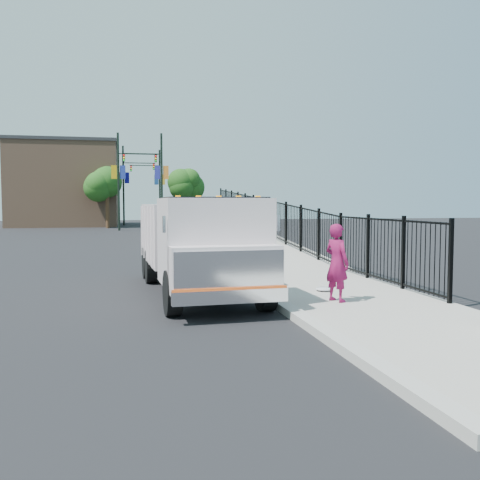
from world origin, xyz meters
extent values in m
plane|color=black|center=(0.00, 0.00, 0.00)|extent=(120.00, 120.00, 0.00)
cube|color=#9E998E|center=(1.93, -2.00, 0.06)|extent=(3.55, 12.00, 0.12)
cube|color=#ADAAA3|center=(0.00, -2.00, 0.08)|extent=(0.30, 12.00, 0.16)
cube|color=#9E998E|center=(2.12, 16.00, 0.00)|extent=(3.95, 24.06, 3.19)
cube|color=black|center=(3.55, 12.00, 0.90)|extent=(0.10, 28.00, 1.80)
cube|color=black|center=(-1.52, 1.39, 0.52)|extent=(1.22, 6.41, 0.21)
cube|color=silver|center=(-1.42, -0.77, 1.45)|extent=(2.29, 2.16, 1.88)
cube|color=silver|center=(-1.37, -1.94, 0.98)|extent=(2.23, 0.75, 0.94)
cube|color=silver|center=(-1.35, -2.28, 0.98)|extent=(2.16, 0.17, 0.80)
cube|color=silver|center=(-1.35, -2.36, 0.52)|extent=(2.26, 0.27, 0.26)
cube|color=#E15119|center=(-1.35, -2.36, 0.66)|extent=(2.25, 0.15, 0.06)
cube|color=black|center=(-1.41, -1.00, 2.02)|extent=(2.12, 1.31, 0.80)
cube|color=silver|center=(-1.57, 2.61, 1.45)|extent=(2.42, 4.03, 1.59)
cube|color=silver|center=(-2.55, -1.75, 1.88)|extent=(0.06, 0.06, 0.33)
cube|color=silver|center=(-0.21, -1.65, 1.88)|extent=(0.06, 0.06, 0.33)
cube|color=orange|center=(-2.24, -1.36, 2.41)|extent=(0.10, 0.08, 0.06)
cube|color=orange|center=(-1.82, -1.35, 2.41)|extent=(0.10, 0.08, 0.06)
cube|color=orange|center=(-1.40, -1.33, 2.41)|extent=(0.10, 0.08, 0.06)
cube|color=orange|center=(-0.97, -1.31, 2.41)|extent=(0.10, 0.08, 0.06)
cube|color=orange|center=(-0.55, -1.29, 2.41)|extent=(0.10, 0.08, 0.06)
cylinder|color=black|center=(-2.37, -1.46, 0.47)|extent=(0.34, 0.95, 0.94)
cylinder|color=black|center=(-0.41, -1.38, 0.47)|extent=(0.34, 0.95, 0.94)
cylinder|color=black|center=(-2.58, 3.13, 0.47)|extent=(0.34, 0.95, 0.94)
cylinder|color=black|center=(-0.61, 3.21, 0.47)|extent=(0.34, 0.95, 0.94)
cylinder|color=black|center=(-2.62, 4.16, 0.47)|extent=(0.34, 0.95, 0.94)
cylinder|color=black|center=(-0.66, 4.24, 0.47)|extent=(0.34, 0.95, 0.94)
imported|color=maroon|center=(1.25, -1.25, 0.98)|extent=(0.63, 0.74, 1.72)
ellipsoid|color=silver|center=(1.49, 0.11, 0.17)|extent=(0.42, 0.42, 0.11)
cylinder|color=black|center=(-3.73, 32.92, 4.00)|extent=(0.18, 0.18, 8.00)
cube|color=black|center=(-2.13, 32.92, 6.30)|extent=(3.20, 0.08, 0.08)
cube|color=black|center=(-0.69, 32.92, 5.95)|extent=(0.18, 0.22, 0.60)
cube|color=navy|center=(-3.38, 32.92, 4.80)|extent=(0.45, 0.04, 1.10)
cube|color=gold|center=(-4.08, 32.92, 4.80)|extent=(0.45, 0.04, 1.10)
cylinder|color=black|center=(-0.23, 32.63, 4.00)|extent=(0.18, 0.18, 8.00)
cube|color=black|center=(-1.83, 32.63, 6.30)|extent=(3.20, 0.08, 0.08)
cube|color=black|center=(-3.27, 32.63, 5.95)|extent=(0.18, 0.22, 0.60)
cube|color=orange|center=(0.12, 32.63, 4.80)|extent=(0.45, 0.04, 1.10)
cube|color=#292C95|center=(-0.58, 32.63, 4.80)|extent=(0.45, 0.04, 1.10)
cylinder|color=black|center=(-3.34, 43.13, 4.00)|extent=(0.18, 0.18, 8.00)
cube|color=black|center=(-1.74, 43.13, 6.30)|extent=(3.20, 0.08, 0.08)
cube|color=black|center=(-0.30, 43.13, 5.95)|extent=(0.18, 0.22, 0.60)
cube|color=#0F0D92|center=(-2.99, 43.13, 4.80)|extent=(0.45, 0.04, 1.10)
cube|color=#CC4823|center=(-3.69, 43.13, 4.80)|extent=(0.45, 0.04, 1.10)
cylinder|color=black|center=(0.52, 46.66, 4.00)|extent=(0.18, 0.18, 8.00)
cube|color=black|center=(-1.08, 46.66, 6.30)|extent=(3.20, 0.08, 0.08)
cube|color=black|center=(-2.52, 46.66, 5.95)|extent=(0.18, 0.22, 0.60)
cube|color=yellow|center=(0.87, 46.66, 4.80)|extent=(0.45, 0.04, 1.10)
cube|color=#204D92|center=(0.17, 46.66, 4.80)|extent=(0.45, 0.04, 1.10)
cylinder|color=#382314|center=(-4.78, 37.57, 1.60)|extent=(0.36, 0.36, 3.20)
sphere|color=#194714|center=(-4.78, 37.57, 4.00)|extent=(2.91, 2.91, 2.91)
cylinder|color=#382314|center=(2.46, 41.02, 1.60)|extent=(0.36, 0.36, 3.20)
sphere|color=#194714|center=(2.46, 41.02, 4.00)|extent=(2.59, 2.59, 2.59)
cylinder|color=#382314|center=(-5.33, 46.00, 1.60)|extent=(0.36, 0.36, 3.20)
sphere|color=#194714|center=(-5.33, 46.00, 4.00)|extent=(2.78, 2.78, 2.78)
cube|color=#8C664C|center=(-9.00, 44.00, 4.00)|extent=(10.00, 10.00, 8.00)
camera|label=1|loc=(-3.30, -12.21, 2.29)|focal=40.00mm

